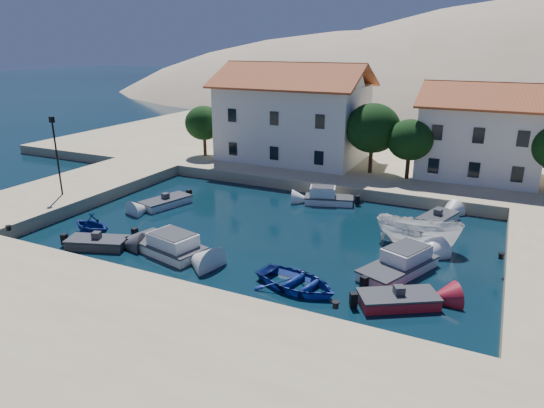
{
  "coord_description": "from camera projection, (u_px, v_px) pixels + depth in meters",
  "views": [
    {
      "loc": [
        13.92,
        -18.14,
        12.61
      ],
      "look_at": [
        0.08,
        10.45,
        2.0
      ],
      "focal_mm": 32.0,
      "sensor_mm": 36.0,
      "label": 1
    }
  ],
  "objects": [
    {
      "name": "ground",
      "position": [
        183.0,
        297.0,
        25.24
      ],
      "size": [
        400.0,
        400.0,
        0.0
      ],
      "primitive_type": "plane",
      "color": "black",
      "rests_on": "ground"
    },
    {
      "name": "quay_south",
      "position": [
        97.0,
        352.0,
        19.96
      ],
      "size": [
        52.0,
        12.0,
        1.0
      ],
      "primitive_type": "cube",
      "color": "tan",
      "rests_on": "ground"
    },
    {
      "name": "quay_west",
      "position": [
        69.0,
        191.0,
        41.47
      ],
      "size": [
        8.0,
        20.0,
        1.0
      ],
      "primitive_type": "cube",
      "color": "tan",
      "rests_on": "ground"
    },
    {
      "name": "quay_north",
      "position": [
        389.0,
        151.0,
        56.69
      ],
      "size": [
        80.0,
        36.0,
        1.0
      ],
      "primitive_type": "cube",
      "color": "tan",
      "rests_on": "ground"
    },
    {
      "name": "hills",
      "position": [
        525.0,
        184.0,
        129.66
      ],
      "size": [
        254.0,
        176.0,
        99.0
      ],
      "color": "tan",
      "rests_on": "ground"
    },
    {
      "name": "building_left",
      "position": [
        293.0,
        111.0,
        49.74
      ],
      "size": [
        14.7,
        9.45,
        9.7
      ],
      "color": "white",
      "rests_on": "quay_north"
    },
    {
      "name": "building_mid",
      "position": [
        482.0,
        129.0,
        43.38
      ],
      "size": [
        10.5,
        8.4,
        8.3
      ],
      "color": "white",
      "rests_on": "quay_north"
    },
    {
      "name": "trees",
      "position": [
        389.0,
        133.0,
        43.57
      ],
      "size": [
        37.3,
        5.3,
        6.45
      ],
      "color": "#382314",
      "rests_on": "quay_north"
    },
    {
      "name": "lamppost",
      "position": [
        56.0,
        148.0,
        37.79
      ],
      "size": [
        0.35,
        0.25,
        6.22
      ],
      "color": "black",
      "rests_on": "quay_west"
    },
    {
      "name": "bollards",
      "position": [
        264.0,
        259.0,
        27.02
      ],
      "size": [
        29.36,
        9.56,
        0.3
      ],
      "color": "black",
      "rests_on": "ground"
    },
    {
      "name": "motorboat_grey_sw",
      "position": [
        97.0,
        243.0,
        31.32
      ],
      "size": [
        4.17,
        2.86,
        1.25
      ],
      "rotation": [
        0.0,
        0.0,
        0.34
      ],
      "color": "#37373C",
      "rests_on": "ground"
    },
    {
      "name": "cabin_cruiser_south",
      "position": [
        166.0,
        245.0,
        30.62
      ],
      "size": [
        5.84,
        3.5,
        1.6
      ],
      "rotation": [
        0.0,
        0.0,
        -0.23
      ],
      "color": "white",
      "rests_on": "ground"
    },
    {
      "name": "rowboat_south",
      "position": [
        297.0,
        288.0,
        26.21
      ],
      "size": [
        5.44,
        4.41,
        0.99
      ],
      "primitive_type": "imported",
      "rotation": [
        0.0,
        0.0,
        1.34
      ],
      "color": "navy",
      "rests_on": "ground"
    },
    {
      "name": "motorboat_red_se",
      "position": [
        398.0,
        300.0,
        24.41
      ],
      "size": [
        4.28,
        3.56,
        1.25
      ],
      "rotation": [
        0.0,
        0.0,
        0.55
      ],
      "color": "maroon",
      "rests_on": "ground"
    },
    {
      "name": "cabin_cruiser_east",
      "position": [
        398.0,
        265.0,
        27.75
      ],
      "size": [
        4.01,
        5.7,
        1.6
      ],
      "rotation": [
        0.0,
        0.0,
        1.17
      ],
      "color": "white",
      "rests_on": "ground"
    },
    {
      "name": "boat_east",
      "position": [
        417.0,
        246.0,
        31.62
      ],
      "size": [
        5.52,
        2.13,
        2.12
      ],
      "primitive_type": "imported",
      "rotation": [
        0.0,
        0.0,
        1.56
      ],
      "color": "white",
      "rests_on": "ground"
    },
    {
      "name": "motorboat_white_ne",
      "position": [
        437.0,
        219.0,
        35.56
      ],
      "size": [
        2.84,
        4.15,
        1.25
      ],
      "rotation": [
        0.0,
        0.0,
        1.26
      ],
      "color": "white",
      "rests_on": "ground"
    },
    {
      "name": "rowboat_west",
      "position": [
        92.0,
        234.0,
        33.49
      ],
      "size": [
        3.71,
        3.31,
        1.77
      ],
      "primitive_type": "imported",
      "rotation": [
        0.0,
        0.0,
        -1.7
      ],
      "color": "navy",
      "rests_on": "ground"
    },
    {
      "name": "motorboat_white_west",
      "position": [
        166.0,
        202.0,
        39.32
      ],
      "size": [
        2.88,
        4.48,
        1.25
      ],
      "rotation": [
        0.0,
        0.0,
        -1.84
      ],
      "color": "white",
      "rests_on": "ground"
    },
    {
      "name": "cabin_cruiser_north",
      "position": [
        329.0,
        198.0,
        39.74
      ],
      "size": [
        4.25,
        2.73,
        1.6
      ],
      "rotation": [
        0.0,
        0.0,
        3.43
      ],
      "color": "white",
      "rests_on": "ground"
    }
  ]
}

